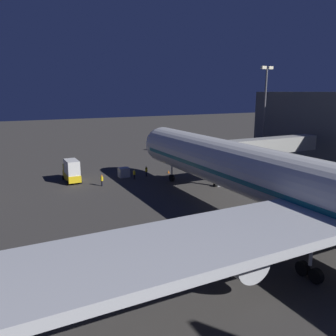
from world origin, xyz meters
The scene contains 11 objects.
ground_plane centered at (0.00, 0.00, 0.00)m, with size 320.00×320.00×0.00m, color #383533.
airliner_at_gate centered at (0.00, 10.31, 5.65)m, with size 54.09×71.45×18.68m.
jet_bridge centered at (-12.08, -12.93, 5.75)m, with size 22.56×3.40×7.29m.
apron_floodlight_mast centered at (-25.50, -25.71, 11.28)m, with size 2.90×0.50×19.64m.
catering_truck centered at (14.78, -26.22, 1.87)m, with size 2.36×5.41×3.74m.
baggage_container_mid_row centered at (6.04, -25.34, 0.83)m, with size 1.80×1.51×1.66m, color #B7BABF.
ground_crew_near_nose_gear centered at (2.38, -23.97, 1.01)m, with size 0.40×0.40×1.84m.
ground_crew_marshaller_fwd centered at (5.01, -23.04, 0.93)m, with size 0.40×0.40×1.69m.
ground_crew_under_port_wing centered at (11.12, -21.35, 1.01)m, with size 0.40×0.40×1.83m.
traffic_cone_nose_port centered at (-2.20, -24.36, 0.28)m, with size 0.36×0.36×0.55m, color orange.
traffic_cone_nose_starboard centered at (2.20, -24.36, 0.28)m, with size 0.36×0.36×0.55m, color orange.
Camera 1 is at (25.28, 29.45, 14.58)m, focal length 36.36 mm.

